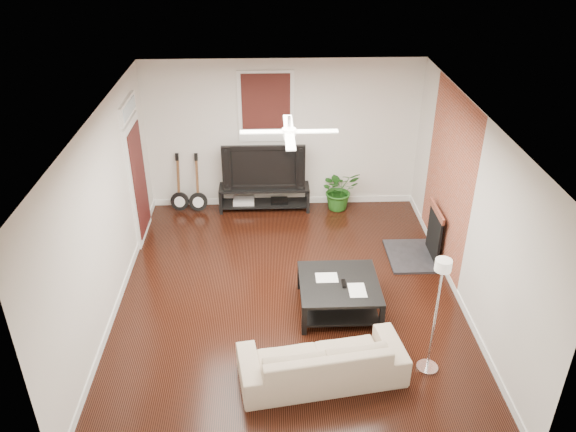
# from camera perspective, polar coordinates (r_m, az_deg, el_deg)

# --- Properties ---
(room) EXTENTS (5.01, 6.01, 2.81)m
(room) POSITION_cam_1_polar(r_m,az_deg,el_deg) (7.86, 0.10, 0.18)
(room) COLOR black
(room) RESTS_ON ground
(brick_accent) EXTENTS (0.02, 2.20, 2.80)m
(brick_accent) POSITION_cam_1_polar(r_m,az_deg,el_deg) (9.16, 15.63, 3.46)
(brick_accent) COLOR #A84F36
(brick_accent) RESTS_ON floor
(fireplace) EXTENTS (0.80, 1.10, 0.92)m
(fireplace) POSITION_cam_1_polar(r_m,az_deg,el_deg) (9.51, 13.24, -1.65)
(fireplace) COLOR black
(fireplace) RESTS_ON floor
(window_back) EXTENTS (1.00, 0.06, 1.30)m
(window_back) POSITION_cam_1_polar(r_m,az_deg,el_deg) (10.37, -2.20, 10.80)
(window_back) COLOR #37140F
(window_back) RESTS_ON wall_back
(door_left) EXTENTS (0.08, 1.00, 2.50)m
(door_left) POSITION_cam_1_polar(r_m,az_deg,el_deg) (9.87, -14.79, 4.49)
(door_left) COLOR white
(door_left) RESTS_ON wall_left
(tv_stand) EXTENTS (1.69, 0.45, 0.47)m
(tv_stand) POSITION_cam_1_polar(r_m,az_deg,el_deg) (10.86, -2.36, 1.85)
(tv_stand) COLOR black
(tv_stand) RESTS_ON floor
(tv) EXTENTS (1.51, 0.20, 0.87)m
(tv) POSITION_cam_1_polar(r_m,az_deg,el_deg) (10.58, -2.43, 5.12)
(tv) COLOR black
(tv) RESTS_ON tv_stand
(coffee_table) EXTENTS (1.12, 1.12, 0.47)m
(coffee_table) POSITION_cam_1_polar(r_m,az_deg,el_deg) (8.28, 5.05, -7.88)
(coffee_table) COLOR black
(coffee_table) RESTS_ON floor
(sofa) EXTENTS (2.11, 1.09, 0.59)m
(sofa) POSITION_cam_1_polar(r_m,az_deg,el_deg) (7.19, 3.39, -14.00)
(sofa) COLOR tan
(sofa) RESTS_ON floor
(floor_lamp) EXTENTS (0.31, 0.31, 1.64)m
(floor_lamp) POSITION_cam_1_polar(r_m,az_deg,el_deg) (7.16, 14.43, -9.70)
(floor_lamp) COLOR silver
(floor_lamp) RESTS_ON floor
(potted_plant) EXTENTS (0.85, 0.79, 0.79)m
(potted_plant) POSITION_cam_1_polar(r_m,az_deg,el_deg) (10.84, 5.14, 2.64)
(potted_plant) COLOR #225E1A
(potted_plant) RESTS_ON floor
(guitar_left) EXTENTS (0.37, 0.28, 1.12)m
(guitar_left) POSITION_cam_1_polar(r_m,az_deg,el_deg) (10.82, -10.88, 3.14)
(guitar_left) COLOR black
(guitar_left) RESTS_ON floor
(guitar_right) EXTENTS (0.35, 0.25, 1.12)m
(guitar_right) POSITION_cam_1_polar(r_m,az_deg,el_deg) (10.74, -9.05, 3.12)
(guitar_right) COLOR black
(guitar_right) RESTS_ON floor
(ceiling_fan) EXTENTS (1.24, 1.24, 0.32)m
(ceiling_fan) POSITION_cam_1_polar(r_m,az_deg,el_deg) (7.35, 0.11, 8.39)
(ceiling_fan) COLOR white
(ceiling_fan) RESTS_ON ceiling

